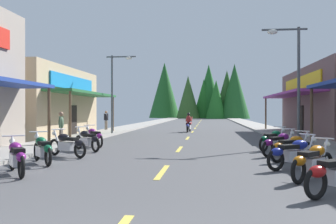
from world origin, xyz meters
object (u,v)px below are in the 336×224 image
(streetlamp_right, at_px, (291,68))
(pedestrian_waiting, at_px, (61,126))
(streetlamp_left, at_px, (117,82))
(motorcycle_parked_right_4, at_px, (280,143))
(motorcycle_parked_right_1, at_px, (313,161))
(motorcycle_parked_right_5, at_px, (273,139))
(rider_cruising_lead, at_px, (189,124))
(motorcycle_parked_left_1, at_px, (42,149))
(motorcycle_parked_left_2, at_px, (67,144))
(motorcycle_parked_right_2, at_px, (294,153))
(motorcycle_parked_right_3, at_px, (292,147))
(motorcycle_parked_left_3, at_px, (87,140))
(motorcycle_parked_left_0, at_px, (17,156))
(pedestrian_browsing, at_px, (106,119))
(motorcycle_parked_left_4, at_px, (94,136))

(streetlamp_right, xyz_separation_m, pedestrian_waiting, (-11.17, -0.93, -2.82))
(streetlamp_left, xyz_separation_m, motorcycle_parked_right_4, (9.27, -11.14, -3.28))
(streetlamp_right, relative_size, motorcycle_parked_right_1, 3.44)
(motorcycle_parked_right_5, distance_m, rider_cruising_lead, 13.72)
(motorcycle_parked_left_1, height_order, motorcycle_parked_left_2, same)
(motorcycle_parked_right_2, relative_size, motorcycle_parked_left_2, 0.97)
(motorcycle_parked_right_4, distance_m, motorcycle_parked_left_1, 8.60)
(motorcycle_parked_right_3, relative_size, rider_cruising_lead, 0.82)
(streetlamp_right, bearing_deg, motorcycle_parked_left_3, -162.50)
(motorcycle_parked_right_1, bearing_deg, motorcycle_parked_right_2, 43.24)
(streetlamp_right, height_order, motorcycle_parked_left_1, streetlamp_right)
(motorcycle_parked_right_4, relative_size, rider_cruising_lead, 0.76)
(motorcycle_parked_right_2, xyz_separation_m, motorcycle_parked_right_3, (0.32, 1.72, 0.00))
(motorcycle_parked_left_0, distance_m, rider_cruising_lead, 20.04)
(motorcycle_parked_left_3, bearing_deg, motorcycle_parked_left_2, 131.17)
(streetlamp_left, relative_size, pedestrian_browsing, 3.31)
(streetlamp_right, distance_m, motorcycle_parked_left_0, 13.01)
(pedestrian_browsing, relative_size, pedestrian_waiting, 1.02)
(motorcycle_parked_right_3, xyz_separation_m, motorcycle_parked_left_3, (-8.03, 2.32, 0.00))
(motorcycle_parked_right_3, relative_size, motorcycle_parked_right_5, 1.06)
(motorcycle_parked_left_1, relative_size, rider_cruising_lead, 0.80)
(motorcycle_parked_left_4, bearing_deg, streetlamp_left, -33.21)
(motorcycle_parked_right_2, height_order, motorcycle_parked_left_4, same)
(motorcycle_parked_right_3, xyz_separation_m, motorcycle_parked_left_0, (-8.01, -3.42, 0.00))
(motorcycle_parked_right_4, relative_size, motorcycle_parked_left_4, 0.96)
(motorcycle_parked_left_0, xyz_separation_m, pedestrian_browsing, (-3.52, 20.61, 0.51))
(motorcycle_parked_right_2, bearing_deg, motorcycle_parked_right_1, -120.88)
(motorcycle_parked_right_3, bearing_deg, motorcycle_parked_left_0, 165.43)
(motorcycle_parked_left_1, relative_size, motorcycle_parked_left_4, 1.02)
(motorcycle_parked_right_5, bearing_deg, pedestrian_browsing, 81.42)
(streetlamp_right, height_order, motorcycle_parked_left_3, streetlamp_right)
(rider_cruising_lead, bearing_deg, motorcycle_parked_right_1, -163.67)
(streetlamp_left, xyz_separation_m, motorcycle_parked_right_2, (9.07, -14.30, -3.28))
(motorcycle_parked_right_4, relative_size, pedestrian_waiting, 0.97)
(motorcycle_parked_left_3, bearing_deg, pedestrian_waiting, -1.55)
(motorcycle_parked_right_2, bearing_deg, motorcycle_parked_right_4, 53.55)
(motorcycle_parked_right_1, xyz_separation_m, rider_cruising_lead, (-4.15, 19.67, 0.17))
(motorcycle_parked_right_2, relative_size, pedestrian_browsing, 1.07)
(streetlamp_right, distance_m, motorcycle_parked_left_2, 10.97)
(streetlamp_left, bearing_deg, streetlamp_right, -34.98)
(motorcycle_parked_right_3, bearing_deg, motorcycle_parked_left_2, 140.25)
(streetlamp_right, xyz_separation_m, motorcycle_parked_right_4, (-1.27, -3.77, -3.31))
(streetlamp_left, xyz_separation_m, streetlamp_right, (10.54, -7.37, 0.03))
(motorcycle_parked_right_4, bearing_deg, motorcycle_parked_left_0, 168.67)
(motorcycle_parked_left_2, xyz_separation_m, pedestrian_waiting, (-1.94, 3.99, 0.49))
(pedestrian_waiting, bearing_deg, motorcycle_parked_left_3, 127.13)
(motorcycle_parked_right_3, height_order, motorcycle_parked_left_3, same)
(motorcycle_parked_right_2, relative_size, motorcycle_parked_left_4, 1.09)
(streetlamp_right, height_order, motorcycle_parked_right_4, streetlamp_right)
(motorcycle_parked_right_2, relative_size, motorcycle_parked_right_5, 1.11)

